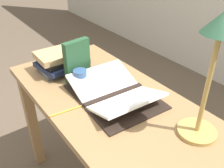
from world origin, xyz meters
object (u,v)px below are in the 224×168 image
object	(u,v)px
book_standing_upright	(77,61)
coffee_mug	(80,78)
reading_lamp	(214,58)
book_stack_tall	(62,60)
open_book	(114,93)
pencil	(67,111)

from	to	relation	value
book_standing_upright	coffee_mug	bearing A→B (deg)	-26.23
reading_lamp	book_stack_tall	bearing A→B (deg)	-166.70
open_book	book_stack_tall	bearing A→B (deg)	-166.50
book_standing_upright	pencil	size ratio (longest dim) A/B	1.41
book_standing_upright	pencil	xyz separation A→B (m)	(0.21, -0.18, -0.11)
open_book	reading_lamp	xyz separation A→B (m)	(0.40, 0.11, 0.31)
reading_lamp	pencil	xyz separation A→B (m)	(-0.43, -0.35, -0.33)
coffee_mug	reading_lamp	bearing A→B (deg)	18.26
coffee_mug	pencil	distance (m)	0.22
book_stack_tall	book_standing_upright	size ratio (longest dim) A/B	1.28
book_stack_tall	book_standing_upright	bearing A→B (deg)	6.94
book_stack_tall	pencil	world-z (taller)	book_stack_tall
open_book	book_stack_tall	distance (m)	0.41
book_stack_tall	reading_lamp	size ratio (longest dim) A/B	0.58
book_standing_upright	reading_lamp	size ratio (longest dim) A/B	0.46
reading_lamp	coffee_mug	xyz separation A→B (m)	(-0.58, -0.19, -0.29)
reading_lamp	open_book	bearing A→B (deg)	-163.83
open_book	book_stack_tall	world-z (taller)	book_stack_tall
book_stack_tall	book_standing_upright	world-z (taller)	book_standing_upright
open_book	reading_lamp	world-z (taller)	reading_lamp
open_book	coffee_mug	size ratio (longest dim) A/B	4.72
pencil	coffee_mug	bearing A→B (deg)	133.57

